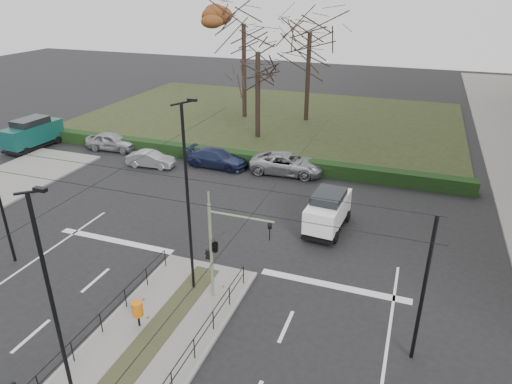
# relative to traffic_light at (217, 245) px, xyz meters

# --- Properties ---
(ground) EXTENTS (140.00, 140.00, 0.00)m
(ground) POSITION_rel_traffic_light_xyz_m (-1.37, -2.70, -2.78)
(ground) COLOR black
(ground) RESTS_ON ground
(median_island) EXTENTS (4.40, 15.00, 0.14)m
(median_island) POSITION_rel_traffic_light_xyz_m (-1.37, -5.20, -2.71)
(median_island) COLOR slate
(median_island) RESTS_ON ground
(park) EXTENTS (38.00, 26.00, 0.10)m
(park) POSITION_rel_traffic_light_xyz_m (-7.37, 29.30, -2.73)
(park) COLOR #232D16
(park) RESTS_ON ground
(hedge) EXTENTS (38.00, 1.00, 1.00)m
(hedge) POSITION_rel_traffic_light_xyz_m (-7.37, 15.90, -2.28)
(hedge) COLOR black
(hedge) RESTS_ON ground
(median_railing) EXTENTS (4.14, 13.24, 0.92)m
(median_railing) POSITION_rel_traffic_light_xyz_m (-1.37, -5.30, -1.80)
(median_railing) COLOR black
(median_railing) RESTS_ON median_island
(catenary) EXTENTS (20.00, 34.00, 6.00)m
(catenary) POSITION_rel_traffic_light_xyz_m (-1.37, -1.09, 0.64)
(catenary) COLOR black
(catenary) RESTS_ON ground
(traffic_light) EXTENTS (3.08, 1.76, 4.53)m
(traffic_light) POSITION_rel_traffic_light_xyz_m (0.00, 0.00, 0.00)
(traffic_light) COLOR gray
(traffic_light) RESTS_ON median_island
(litter_bin) EXTENTS (0.45, 0.45, 1.14)m
(litter_bin) POSITION_rel_traffic_light_xyz_m (-2.24, -2.83, -1.82)
(litter_bin) COLOR black
(litter_bin) RESTS_ON median_island
(streetlamp_median_near) EXTENTS (0.68, 0.14, 8.15)m
(streetlamp_median_near) POSITION_rel_traffic_light_xyz_m (-1.59, -7.26, 1.51)
(streetlamp_median_near) COLOR black
(streetlamp_median_near) RESTS_ON median_island
(streetlamp_median_far) EXTENTS (0.73, 0.15, 8.72)m
(streetlamp_median_far) POSITION_rel_traffic_light_xyz_m (-1.32, 0.22, 1.80)
(streetlamp_median_far) COLOR black
(streetlamp_median_far) RESTS_ON median_island
(parked_car_first) EXTENTS (4.49, 2.09, 1.49)m
(parked_car_first) POSITION_rel_traffic_light_xyz_m (-16.67, 15.30, -2.03)
(parked_car_first) COLOR #939499
(parked_car_first) RESTS_ON ground
(parked_car_second) EXTENTS (3.77, 1.65, 1.21)m
(parked_car_second) POSITION_rel_traffic_light_xyz_m (-11.51, 13.04, -2.17)
(parked_car_second) COLOR #939499
(parked_car_second) RESTS_ON ground
(parked_car_third) EXTENTS (4.87, 2.14, 1.39)m
(parked_car_third) POSITION_rel_traffic_light_xyz_m (-6.74, 14.75, -2.08)
(parked_car_third) COLOR #1D2545
(parked_car_third) RESTS_ON ground
(parked_car_fourth) EXTENTS (5.52, 2.76, 1.50)m
(parked_car_fourth) POSITION_rel_traffic_light_xyz_m (-1.34, 15.30, -2.03)
(parked_car_fourth) COLOR #939499
(parked_car_fourth) RESTS_ON ground
(white_van) EXTENTS (2.16, 4.26, 2.26)m
(white_van) POSITION_rel_traffic_light_xyz_m (3.18, 7.98, -1.59)
(white_van) COLOR white
(white_van) RESTS_ON ground
(green_van) EXTENTS (2.38, 5.28, 2.57)m
(green_van) POSITION_rel_traffic_light_xyz_m (-23.22, 13.49, -1.45)
(green_van) COLOR #0D3D37
(green_van) RESTS_ON ground
(rust_tree) EXTENTS (8.93, 8.93, 12.07)m
(rust_tree) POSITION_rel_traffic_light_xyz_m (-9.96, 28.81, 6.49)
(rust_tree) COLOR black
(rust_tree) RESTS_ON park
(bare_tree_center) EXTENTS (8.74, 8.74, 11.31)m
(bare_tree_center) POSITION_rel_traffic_light_xyz_m (-3.57, 29.72, 5.21)
(bare_tree_center) COLOR black
(bare_tree_center) RESTS_ON park
(bare_tree_near) EXTENTS (5.25, 5.25, 9.91)m
(bare_tree_near) POSITION_rel_traffic_light_xyz_m (-6.30, 22.68, 4.22)
(bare_tree_near) COLOR black
(bare_tree_near) RESTS_ON park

